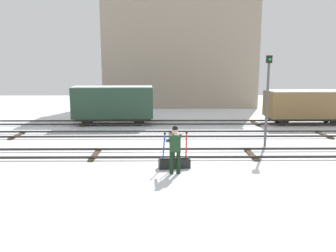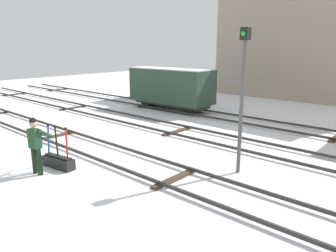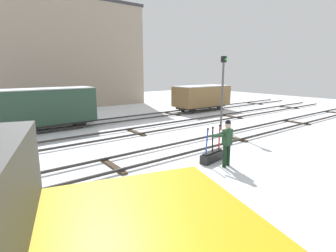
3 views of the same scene
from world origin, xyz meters
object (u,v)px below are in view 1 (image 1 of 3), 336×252
Objects in this scene: switch_lever_frame at (174,162)px; freight_car_mid_siding at (113,103)px; rail_worker at (175,147)px; signal_post at (268,93)px; freight_car_near_switch at (306,105)px.

freight_car_mid_siding is (-3.83, 10.02, 1.23)m from switch_lever_frame.
rail_worker is 6.55m from signal_post.
signal_post reaches higher than rail_worker.
switch_lever_frame is 1.05m from rail_worker.
signal_post reaches higher than freight_car_near_switch.
rail_worker is 11.39m from freight_car_mid_siding.
freight_car_near_switch is (9.29, 10.72, 0.29)m from rail_worker.
freight_car_mid_siding reaches higher than switch_lever_frame.
freight_car_mid_siding is (-8.47, 6.41, -1.20)m from signal_post.
signal_post is 0.83× the size of freight_car_near_switch.
signal_post is 10.69m from freight_car_mid_siding.
signal_post is at bearing 33.61° from rail_worker.
signal_post is at bearing 28.68° from switch_lever_frame.
freight_car_mid_siding reaches higher than rail_worker.
switch_lever_frame is at bearing -133.13° from freight_car_near_switch.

